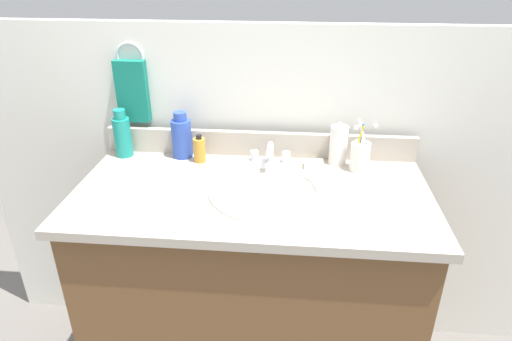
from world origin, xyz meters
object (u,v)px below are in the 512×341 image
(bottle_shampoo_blue, at_px, (182,137))
(cup_white_ceramic, at_px, (360,155))
(bottle_oil_amber, at_px, (200,150))
(faucet, at_px, (270,157))
(bottle_mouthwash_teal, at_px, (122,135))
(soap_bar, at_px, (314,164))
(bottle_lotion_white, at_px, (338,144))
(hand_towel, at_px, (132,91))

(bottle_shampoo_blue, distance_m, cup_white_ceramic, 0.62)
(bottle_shampoo_blue, relative_size, bottle_oil_amber, 1.68)
(faucet, height_order, bottle_mouthwash_teal, bottle_mouthwash_teal)
(bottle_mouthwash_teal, distance_m, soap_bar, 0.69)
(bottle_mouthwash_teal, bearing_deg, bottle_lotion_white, 0.55)
(cup_white_ceramic, bearing_deg, bottle_oil_amber, 178.26)
(faucet, xyz_separation_m, bottle_lotion_white, (0.23, 0.04, 0.04))
(faucet, xyz_separation_m, soap_bar, (0.15, -0.01, -0.02))
(bottle_shampoo_blue, relative_size, cup_white_ceramic, 0.92)
(bottle_shampoo_blue, xyz_separation_m, bottle_oil_amber, (0.07, -0.04, -0.03))
(hand_towel, distance_m, bottle_mouthwash_teal, 0.16)
(bottle_lotion_white, bearing_deg, faucet, -170.67)
(bottle_mouthwash_teal, relative_size, soap_bar, 2.72)
(hand_towel, bearing_deg, bottle_shampoo_blue, -17.35)
(bottle_shampoo_blue, distance_m, bottle_oil_amber, 0.09)
(bottle_oil_amber, height_order, cup_white_ceramic, cup_white_ceramic)
(bottle_oil_amber, bearing_deg, bottle_shampoo_blue, 152.95)
(faucet, xyz_separation_m, bottle_mouthwash_teal, (-0.53, 0.03, 0.05))
(hand_towel, xyz_separation_m, bottle_oil_amber, (0.25, -0.09, -0.18))
(bottle_shampoo_blue, xyz_separation_m, bottle_lotion_white, (0.55, -0.00, -0.01))
(faucet, xyz_separation_m, bottle_shampoo_blue, (-0.32, 0.04, 0.05))
(hand_towel, distance_m, bottle_oil_amber, 0.32)
(hand_towel, relative_size, cup_white_ceramic, 1.20)
(soap_bar, bearing_deg, hand_towel, 170.76)
(bottle_oil_amber, relative_size, soap_bar, 1.56)
(bottle_lotion_white, distance_m, cup_white_ceramic, 0.09)
(faucet, distance_m, bottle_shampoo_blue, 0.32)
(bottle_shampoo_blue, bearing_deg, soap_bar, -5.97)
(bottle_shampoo_blue, relative_size, bottle_lotion_white, 1.09)
(hand_towel, height_order, faucet, hand_towel)
(bottle_lotion_white, bearing_deg, soap_bar, -151.55)
(faucet, height_order, soap_bar, faucet)
(hand_towel, bearing_deg, cup_white_ceramic, -7.77)
(bottle_lotion_white, xyz_separation_m, bottle_mouthwash_teal, (-0.76, -0.01, 0.01))
(bottle_lotion_white, distance_m, bottle_oil_amber, 0.48)
(hand_towel, bearing_deg, soap_bar, -9.24)
(bottle_lotion_white, height_order, bottle_mouthwash_teal, bottle_mouthwash_teal)
(bottle_lotion_white, bearing_deg, bottle_shampoo_blue, 179.58)
(hand_towel, height_order, bottle_oil_amber, hand_towel)
(hand_towel, height_order, soap_bar, hand_towel)
(cup_white_ceramic, bearing_deg, bottle_shampoo_blue, 175.14)
(faucet, relative_size, bottle_lotion_white, 1.04)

